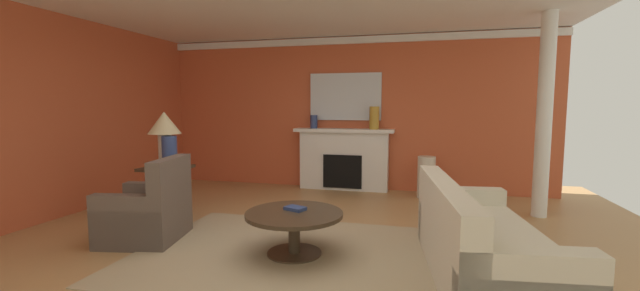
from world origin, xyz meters
The scene contains 18 objects.
ground_plane centered at (0.00, 0.00, 0.00)m, with size 8.76×8.76×0.00m, color tan.
wall_fireplace centered at (0.00, 3.26, 1.39)m, with size 7.34×0.12×2.77m, color #C65633.
wall_window centered at (-3.43, 0.30, 1.39)m, with size 0.12×6.99×2.77m, color #C65633.
crown_moulding centered at (0.00, 3.18, 2.69)m, with size 7.34×0.08×0.12m, color white.
area_rug centered at (0.16, -0.22, 0.01)m, with size 3.25×2.40×0.01m, color tan.
fireplace centered at (0.05, 3.05, 0.53)m, with size 1.80×0.35×1.11m.
mantel_mirror centered at (0.05, 3.17, 1.69)m, with size 1.31×0.04×0.85m, color silver.
sofa centered at (1.92, -0.34, 0.30)m, with size 1.15×2.19×0.85m.
armchair_near_window centered at (-1.59, -0.20, 0.31)m, with size 0.93×0.93×0.95m.
coffee_table centered at (0.16, -0.22, 0.34)m, with size 1.00×1.00×0.45m.
side_table centered at (-1.97, 0.69, 0.40)m, with size 0.56×0.56×0.70m.
table_lamp centered at (-1.97, 0.69, 1.22)m, with size 0.44×0.44×0.75m.
vase_tall_corner centered at (1.51, 2.75, 0.35)m, with size 0.29×0.29×0.69m, color beige.
vase_mantel_left centered at (-0.50, 3.00, 1.24)m, with size 0.13×0.13×0.24m, color navy.
vase_on_side_table centered at (-1.82, 0.57, 0.92)m, with size 0.19×0.19×0.43m, color navy.
vase_mantel_right centered at (0.60, 3.00, 1.31)m, with size 0.17×0.17×0.40m, color #B7892D.
book_red_cover centered at (0.15, -0.14, 0.47)m, with size 0.21×0.14×0.03m, color navy.
column_white centered at (3.02, 1.98, 1.39)m, with size 0.20×0.20×2.77m, color white.
Camera 1 is at (1.39, -3.96, 1.54)m, focal length 22.16 mm.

